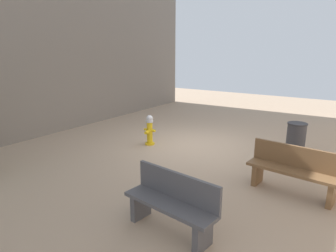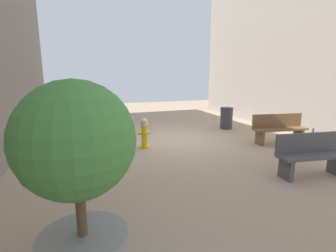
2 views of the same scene
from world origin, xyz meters
The scene contains 6 objects.
ground_plane centered at (0.00, 0.00, 0.00)m, with size 23.40×23.40×0.00m, color tan.
building_facade_right centered at (5.04, 2.70, 3.80)m, with size 0.70×18.00×7.61m, color slate.
fire_hydrant centered at (1.16, 0.69, 0.46)m, with size 0.40×0.37×0.92m.
bench_near centered at (-3.13, 1.57, 0.50)m, with size 1.83×0.64×0.95m.
bench_far centered at (-1.81, 4.00, 0.49)m, with size 1.63×0.63×0.95m.
trash_bin centered at (-2.70, -0.91, 0.44)m, with size 0.52×0.52×0.88m.
Camera 1 is at (-4.03, 7.42, 2.78)m, focal length 30.96 mm.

